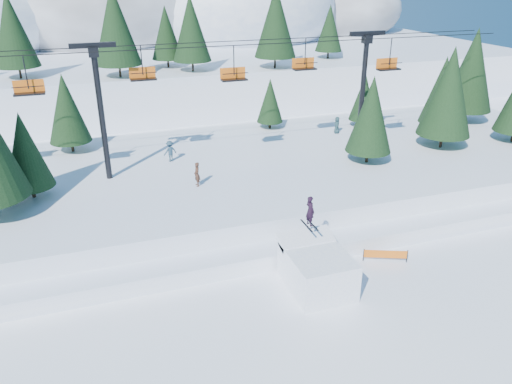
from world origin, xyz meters
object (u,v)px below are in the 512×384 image
object	(u,v)px
banner_near	(385,254)
jump_kicker	(317,268)
banner_far	(431,227)
chairlift	(226,83)

from	to	relation	value
banner_near	jump_kicker	bearing A→B (deg)	-168.73
jump_kicker	banner_near	distance (m)	5.64
banner_far	chairlift	bearing A→B (deg)	134.03
jump_kicker	banner_near	xyz separation A→B (m)	(5.48, 1.09, -0.75)
chairlift	banner_far	world-z (taller)	chairlift
banner_near	banner_far	bearing A→B (deg)	23.42
jump_kicker	banner_near	bearing A→B (deg)	11.27
jump_kicker	chairlift	xyz separation A→B (m)	(-1.01, 15.42, 8.03)
chairlift	banner_near	distance (m)	18.01
chairlift	banner_near	world-z (taller)	chairlift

